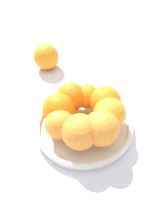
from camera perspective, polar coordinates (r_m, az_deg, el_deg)
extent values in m
plane|color=silver|center=(0.57, 0.00, -4.34)|extent=(4.00, 4.00, 0.00)
cylinder|color=silver|center=(0.56, 0.00, -3.95)|extent=(0.24, 0.24, 0.01)
torus|color=silver|center=(0.55, 0.00, -3.11)|extent=(0.25, 0.25, 0.01)
sphere|color=orange|center=(0.56, -3.38, 3.95)|extent=(0.07, 0.07, 0.07)
sphere|color=orange|center=(0.53, -6.62, 0.68)|extent=(0.08, 0.08, 0.08)
sphere|color=orange|center=(0.50, -6.32, -3.23)|extent=(0.07, 0.07, 0.07)
sphere|color=orange|center=(0.48, -1.11, -5.20)|extent=(0.08, 0.08, 0.08)
sphere|color=orange|center=(0.49, 4.57, -4.26)|extent=(0.08, 0.08, 0.08)
sphere|color=orange|center=(0.52, 6.66, -0.47)|extent=(0.08, 0.08, 0.08)
sphere|color=orange|center=(0.54, 5.56, 2.67)|extent=(0.08, 0.08, 0.08)
sphere|color=orange|center=(0.57, 0.76, 4.14)|extent=(0.06, 0.06, 0.06)
sphere|color=orange|center=(0.75, -9.84, 13.99)|extent=(0.08, 0.08, 0.08)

